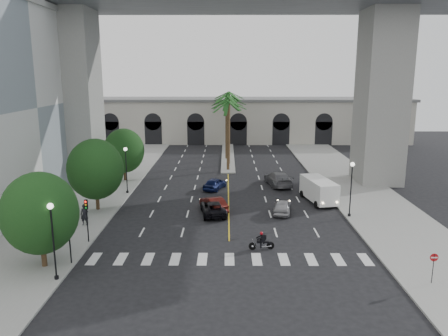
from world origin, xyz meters
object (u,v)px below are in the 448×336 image
lamp_post_right (351,185)px  traffic_signal_near (69,231)px  motorcycle_rider (262,241)px  pedestrian_b (66,210)px  lamp_post_left_near (53,235)px  car_c (213,208)px  car_e (215,184)px  traffic_signal_far (87,213)px  pedestrian_a (84,215)px  do_not_enter_sign (434,262)px  car_b (214,204)px  cargo_van (319,190)px  car_a (282,206)px  lamp_post_left_far (126,166)px  car_d (278,179)px

lamp_post_right → traffic_signal_near: size_ratio=1.47×
motorcycle_rider → pedestrian_b: 18.95m
lamp_post_left_near → car_c: 17.19m
car_e → lamp_post_right: bearing=163.7°
traffic_signal_far → pedestrian_a: bearing=111.3°
car_c → do_not_enter_sign: 20.36m
lamp_post_left_near → lamp_post_right: (22.80, 13.00, 0.00)m
car_b → cargo_van: 11.42m
cargo_van → do_not_enter_sign: cargo_van is taller
lamp_post_right → car_b: bearing=171.0°
car_b → car_a: bearing=149.5°
car_a → car_e: 11.14m
traffic_signal_near → pedestrian_b: traffic_signal_near is taller
car_b → lamp_post_left_far: bearing=-54.8°
traffic_signal_far → pedestrian_b: bearing=123.7°
cargo_van → car_a: bearing=-149.8°
do_not_enter_sign → pedestrian_a: bearing=158.2°
traffic_signal_near → cargo_van: bearing=36.7°
car_b → traffic_signal_far: bearing=17.3°
cargo_van → pedestrian_b: size_ratio=3.67×
lamp_post_left_far → car_d: size_ratio=0.92×
cargo_van → motorcycle_rider: bearing=-129.8°
car_b → car_c: 1.23m
cargo_van → pedestrian_b: cargo_van is taller
traffic_signal_far → car_d: 25.43m
traffic_signal_near → car_e: size_ratio=0.89×
car_a → car_d: size_ratio=0.69×
traffic_signal_near → pedestrian_a: 8.15m
pedestrian_b → do_not_enter_sign: size_ratio=0.75×
car_b → car_e: (-0.08, 8.03, -0.01)m
car_b → do_not_enter_sign: do_not_enter_sign is taller
pedestrian_b → car_d: bearing=59.9°
car_d → do_not_enter_sign: bearing=96.0°
traffic_signal_far → lamp_post_left_near: bearing=-90.9°
pedestrian_b → car_a: bearing=34.5°
lamp_post_left_far → car_b: bearing=-31.0°
traffic_signal_far → car_e: (9.72, 16.58, -1.81)m
lamp_post_left_near → motorcycle_rider: (13.95, 5.34, -2.57)m
motorcycle_rider → car_a: 9.29m
traffic_signal_near → car_b: traffic_signal_near is taller
pedestrian_a → do_not_enter_sign: size_ratio=0.87×
traffic_signal_far → pedestrian_a: 4.40m
car_b → pedestrian_b: pedestrian_b is taller
cargo_van → pedestrian_a: size_ratio=3.19×
traffic_signal_near → car_c: bearing=49.1°
lamp_post_right → traffic_signal_far: lamp_post_right is taller
motorcycle_rider → traffic_signal_near: bearing=-173.9°
traffic_signal_far → car_c: bearing=36.7°
car_d → motorcycle_rider: bearing=70.6°
traffic_signal_far → car_d: (17.36, 18.50, -1.67)m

